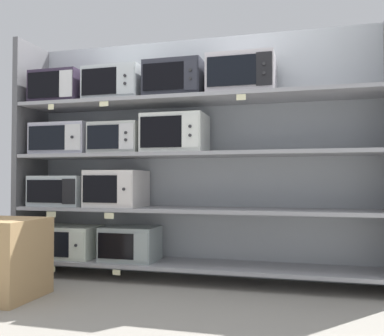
# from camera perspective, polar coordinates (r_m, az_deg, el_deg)

# --- Properties ---
(ground) EXTENTS (6.95, 6.00, 0.02)m
(ground) POSITION_cam_1_polar(r_m,az_deg,el_deg) (2.62, -5.99, -19.95)
(ground) COLOR gray
(back_panel) EXTENTS (3.15, 0.04, 2.04)m
(back_panel) POSITION_cam_1_polar(r_m,az_deg,el_deg) (3.69, 1.00, 1.61)
(back_panel) COLOR #9EA3A8
(back_panel) RESTS_ON ground
(upright_left) EXTENTS (0.05, 0.46, 2.04)m
(upright_left) POSITION_cam_1_polar(r_m,az_deg,el_deg) (4.10, -20.82, 1.39)
(upright_left) COLOR #5B5B5E
(upright_left) RESTS_ON ground
(shelf_0) EXTENTS (2.95, 0.46, 0.03)m
(shelf_0) POSITION_cam_1_polar(r_m,az_deg,el_deg) (3.51, -0.00, -12.89)
(shelf_0) COLOR #99999E
(shelf_0) RESTS_ON ground
(microwave_0) EXTENTS (0.56, 0.38, 0.27)m
(microwave_0) POSITION_cam_1_polar(r_m,az_deg,el_deg) (3.92, -16.50, -9.40)
(microwave_0) COLOR silver
(microwave_0) RESTS_ON shelf_0
(microwave_1) EXTENTS (0.46, 0.34, 0.28)m
(microwave_1) POSITION_cam_1_polar(r_m,az_deg,el_deg) (3.65, -8.26, -9.97)
(microwave_1) COLOR #99A6A4
(microwave_1) RESTS_ON shelf_0
(price_tag_0) EXTENTS (0.06, 0.00, 0.04)m
(price_tag_0) POSITION_cam_1_polar(r_m,az_deg,el_deg) (3.76, -18.28, -12.70)
(price_tag_0) COLOR beige
(price_tag_1) EXTENTS (0.07, 0.00, 0.04)m
(price_tag_1) POSITION_cam_1_polar(r_m,az_deg,el_deg) (3.48, -10.09, -13.62)
(price_tag_1) COLOR beige
(shelf_1) EXTENTS (2.95, 0.46, 0.03)m
(shelf_1) POSITION_cam_1_polar(r_m,az_deg,el_deg) (3.45, -0.00, -5.62)
(shelf_1) COLOR #99999E
(microwave_2) EXTENTS (0.48, 0.39, 0.26)m
(microwave_2) POSITION_cam_1_polar(r_m,az_deg,el_deg) (3.91, -16.96, -2.94)
(microwave_2) COLOR #B3BDC0
(microwave_2) RESTS_ON shelf_1
(microwave_3) EXTENTS (0.45, 0.41, 0.31)m
(microwave_3) POSITION_cam_1_polar(r_m,az_deg,el_deg) (3.66, -10.05, -2.73)
(microwave_3) COLOR silver
(microwave_3) RESTS_ON shelf_1
(price_tag_2) EXTENTS (0.09, 0.00, 0.05)m
(price_tag_2) POSITION_cam_1_polar(r_m,az_deg,el_deg) (3.70, -18.36, -5.93)
(price_tag_2) COLOR beige
(price_tag_3) EXTENTS (0.08, 0.00, 0.05)m
(price_tag_3) POSITION_cam_1_polar(r_m,az_deg,el_deg) (3.45, -11.06, -6.31)
(price_tag_3) COLOR beige
(shelf_2) EXTENTS (2.95, 0.46, 0.03)m
(shelf_2) POSITION_cam_1_polar(r_m,az_deg,el_deg) (3.44, -0.00, 1.79)
(shelf_2) COLOR #99999E
(microwave_4) EXTENTS (0.52, 0.37, 0.27)m
(microwave_4) POSITION_cam_1_polar(r_m,az_deg,el_deg) (3.91, -16.66, 3.67)
(microwave_4) COLOR #B3B2C2
(microwave_4) RESTS_ON shelf_2
(microwave_5) EXTENTS (0.43, 0.36, 0.26)m
(microwave_5) POSITION_cam_1_polar(r_m,az_deg,el_deg) (3.67, -9.83, 3.88)
(microwave_5) COLOR #BABEB7
(microwave_5) RESTS_ON shelf_2
(microwave_6) EXTENTS (0.51, 0.37, 0.32)m
(microwave_6) POSITION_cam_1_polar(r_m,az_deg,el_deg) (3.49, -2.27, 4.58)
(microwave_6) COLOR silver
(microwave_6) RESTS_ON shelf_2
(shelf_3) EXTENTS (2.95, 0.46, 0.03)m
(shelf_3) POSITION_cam_1_polar(r_m,az_deg,el_deg) (3.50, -0.00, 9.08)
(shelf_3) COLOR #99999E
(microwave_7) EXTENTS (0.45, 0.40, 0.28)m
(microwave_7) POSITION_cam_1_polar(r_m,az_deg,el_deg) (4.00, -17.06, 10.06)
(microwave_7) COLOR #32273A
(microwave_7) RESTS_ON shelf_3
(microwave_8) EXTENTS (0.49, 0.36, 0.29)m
(microwave_8) POSITION_cam_1_polar(r_m,az_deg,el_deg) (3.75, -10.17, 10.85)
(microwave_8) COLOR #B4BCBE
(microwave_8) RESTS_ON shelf_3
(microwave_9) EXTENTS (0.47, 0.37, 0.30)m
(microwave_9) POSITION_cam_1_polar(r_m,az_deg,el_deg) (3.57, -2.20, 11.57)
(microwave_9) COLOR #292B33
(microwave_9) RESTS_ON shelf_3
(microwave_10) EXTENTS (0.52, 0.40, 0.31)m
(microwave_10) POSITION_cam_1_polar(r_m,az_deg,el_deg) (3.45, 6.70, 12.12)
(microwave_10) COLOR #BEB7BC
(microwave_10) RESTS_ON shelf_3
(price_tag_4) EXTENTS (0.05, 0.00, 0.04)m
(price_tag_4) POSITION_cam_1_polar(r_m,az_deg,el_deg) (3.75, -18.38, 7.79)
(price_tag_4) COLOR beige
(price_tag_5) EXTENTS (0.08, 0.00, 0.04)m
(price_tag_5) POSITION_cam_1_polar(r_m,az_deg,el_deg) (3.51, -11.73, 8.42)
(price_tag_5) COLOR beige
(price_tag_6) EXTENTS (0.07, 0.00, 0.04)m
(price_tag_6) POSITION_cam_1_polar(r_m,az_deg,el_deg) (3.18, 6.60, 9.41)
(price_tag_6) COLOR beige
(shipping_carton) EXTENTS (0.48, 0.48, 0.54)m
(shipping_carton) POSITION_cam_1_polar(r_m,az_deg,el_deg) (3.27, -23.97, -11.01)
(shipping_carton) COLOR tan
(shipping_carton) RESTS_ON ground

